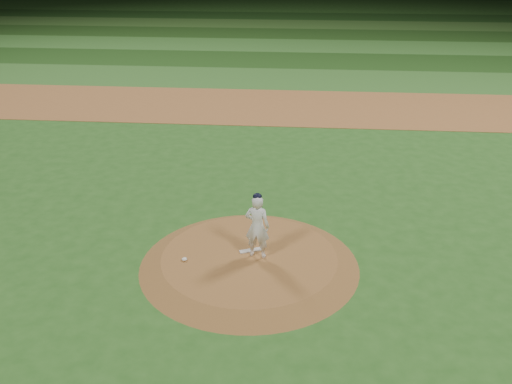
% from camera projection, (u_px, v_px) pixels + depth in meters
% --- Properties ---
extents(ground, '(120.00, 120.00, 0.00)m').
position_uv_depth(ground, '(249.00, 265.00, 14.35)').
color(ground, '#285B1D').
rests_on(ground, ground).
extents(infield_dirt_band, '(70.00, 6.00, 0.02)m').
position_uv_depth(infield_dirt_band, '(277.00, 107.00, 27.00)').
color(infield_dirt_band, '#965C2E').
rests_on(infield_dirt_band, ground).
extents(outfield_stripe_0, '(70.00, 5.00, 0.02)m').
position_uv_depth(outfield_stripe_0, '(282.00, 79.00, 31.97)').
color(outfield_stripe_0, '#326926').
rests_on(outfield_stripe_0, ground).
extents(outfield_stripe_1, '(70.00, 5.00, 0.02)m').
position_uv_depth(outfield_stripe_1, '(286.00, 60.00, 36.48)').
color(outfield_stripe_1, '#1D4516').
rests_on(outfield_stripe_1, ground).
extents(outfield_stripe_2, '(70.00, 5.00, 0.02)m').
position_uv_depth(outfield_stripe_2, '(288.00, 45.00, 41.00)').
color(outfield_stripe_2, '#357029').
rests_on(outfield_stripe_2, ground).
extents(outfield_stripe_3, '(70.00, 5.00, 0.02)m').
position_uv_depth(outfield_stripe_3, '(290.00, 34.00, 45.52)').
color(outfield_stripe_3, '#1F4516').
rests_on(outfield_stripe_3, ground).
extents(outfield_stripe_4, '(70.00, 5.00, 0.02)m').
position_uv_depth(outfield_stripe_4, '(292.00, 24.00, 50.04)').
color(outfield_stripe_4, '#356424').
rests_on(outfield_stripe_4, ground).
extents(outfield_stripe_5, '(70.00, 5.00, 0.02)m').
position_uv_depth(outfield_stripe_5, '(293.00, 16.00, 54.55)').
color(outfield_stripe_5, '#1A3F14').
rests_on(outfield_stripe_5, ground).
extents(pitchers_mound, '(5.50, 5.50, 0.25)m').
position_uv_depth(pitchers_mound, '(249.00, 261.00, 14.30)').
color(pitchers_mound, brown).
rests_on(pitchers_mound, ground).
extents(pitching_rubber, '(0.59, 0.35, 0.03)m').
position_uv_depth(pitching_rubber, '(251.00, 250.00, 14.48)').
color(pitching_rubber, silver).
rests_on(pitching_rubber, pitchers_mound).
extents(rosin_bag, '(0.13, 0.13, 0.07)m').
position_uv_depth(rosin_bag, '(184.00, 259.00, 14.06)').
color(rosin_bag, white).
rests_on(rosin_bag, pitchers_mound).
extents(pitcher_on_mound, '(0.66, 0.49, 1.73)m').
position_uv_depth(pitcher_on_mound, '(257.00, 226.00, 13.91)').
color(pitcher_on_mound, white).
rests_on(pitcher_on_mound, pitchers_mound).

